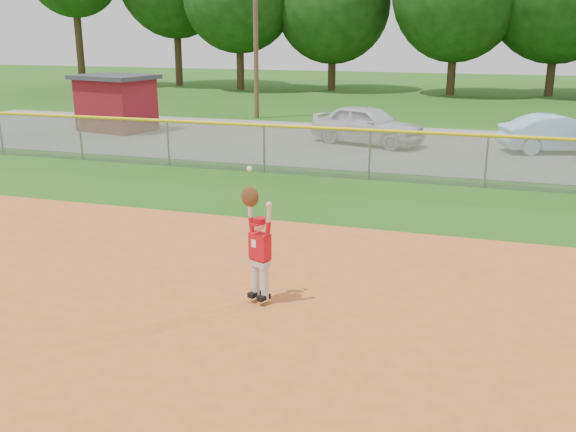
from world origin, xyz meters
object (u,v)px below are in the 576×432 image
object	(u,v)px
car_white_a	(367,125)
car_blue	(559,134)
ballplayer	(258,244)
utility_shed	(116,103)

from	to	relation	value
car_white_a	car_blue	size ratio (longest dim) A/B	1.08
car_blue	car_white_a	bearing A→B (deg)	74.15
car_white_a	ballplayer	bearing A→B (deg)	-157.54
car_blue	utility_shed	distance (m)	18.18
car_white_a	ballplayer	size ratio (longest dim) A/B	2.05
ballplayer	car_white_a	bearing A→B (deg)	94.27
car_blue	ballplayer	distance (m)	16.92
car_white_a	car_blue	world-z (taller)	car_white_a
utility_shed	ballplayer	bearing A→B (deg)	-51.67
car_blue	ballplayer	bearing A→B (deg)	140.80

